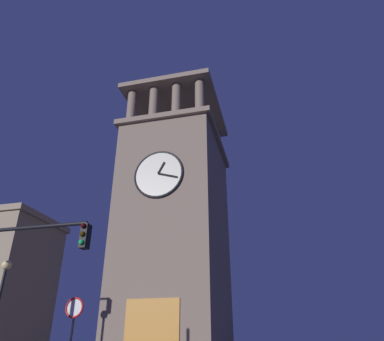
% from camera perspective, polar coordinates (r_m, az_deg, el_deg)
% --- Properties ---
extents(clocktower, '(7.28, 9.24, 22.59)m').
position_cam_1_polar(clocktower, '(26.86, -2.60, -10.46)').
color(clocktower, gray).
rests_on(clocktower, ground_plane).
extents(traffic_signal_near, '(3.96, 0.41, 5.62)m').
position_cam_1_polar(traffic_signal_near, '(12.67, -27.23, -13.69)').
color(traffic_signal_near, black).
rests_on(traffic_signal_near, ground_plane).
extents(street_lamp, '(0.44, 0.44, 5.17)m').
position_cam_1_polar(street_lamp, '(19.30, -28.31, -17.10)').
color(street_lamp, black).
rests_on(street_lamp, ground_plane).
extents(no_horn_sign, '(0.78, 0.14, 3.24)m').
position_cam_1_polar(no_horn_sign, '(15.45, -18.37, -21.15)').
color(no_horn_sign, black).
rests_on(no_horn_sign, ground_plane).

